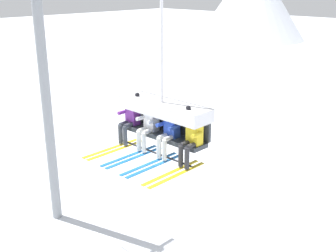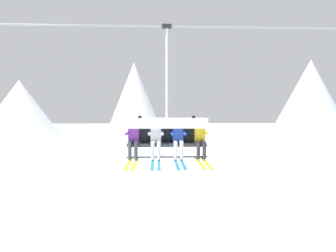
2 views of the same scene
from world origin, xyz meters
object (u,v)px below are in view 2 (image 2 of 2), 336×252
at_px(skier_purple, 134,137).
at_px(skier_blue, 178,138).
at_px(skier_yellow, 200,137).
at_px(chairlift_chair, 167,127).
at_px(skier_white, 156,138).

xyz_separation_m(skier_purple, skier_blue, (1.33, -0.01, -0.02)).
height_order(skier_blue, skier_yellow, skier_yellow).
bearing_deg(skier_yellow, skier_blue, -179.41).
relative_size(chairlift_chair, skier_purple, 2.31).
bearing_deg(skier_yellow, skier_purple, 180.00).
bearing_deg(skier_white, chairlift_chair, 33.52).
relative_size(chairlift_chair, skier_yellow, 2.31).
relative_size(skier_purple, skier_blue, 1.00).
xyz_separation_m(chairlift_chair, skier_purple, (-1.00, -0.21, -0.30)).
height_order(chairlift_chair, skier_white, chairlift_chair).
bearing_deg(skier_purple, chairlift_chair, 12.12).
relative_size(chairlift_chair, skier_white, 2.31).
distance_m(skier_white, skier_yellow, 1.33).
xyz_separation_m(skier_blue, skier_yellow, (0.66, 0.01, 0.02)).
height_order(chairlift_chair, skier_blue, chairlift_chair).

